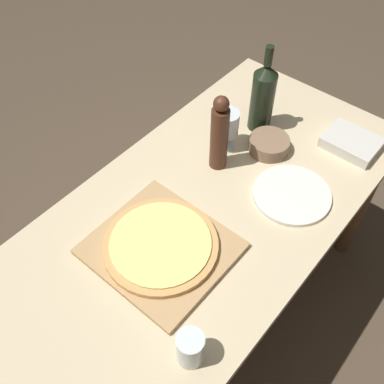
{
  "coord_description": "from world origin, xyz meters",
  "views": [
    {
      "loc": [
        0.54,
        -0.69,
        1.88
      ],
      "look_at": [
        -0.04,
        0.0,
        0.81
      ],
      "focal_mm": 42.0,
      "sensor_mm": 36.0,
      "label": 1
    }
  ],
  "objects_px": {
    "wine_bottle": "(263,96)",
    "pizza": "(162,245)",
    "pepper_mill": "(219,134)",
    "wine_glass": "(226,124)",
    "small_bowl": "(269,145)"
  },
  "relations": [
    {
      "from": "wine_bottle",
      "to": "pizza",
      "type": "bearing_deg",
      "value": -81.47
    },
    {
      "from": "pizza",
      "to": "pepper_mill",
      "type": "relative_size",
      "value": 1.17
    },
    {
      "from": "wine_bottle",
      "to": "wine_glass",
      "type": "xyz_separation_m",
      "value": [
        -0.03,
        -0.17,
        -0.03
      ]
    },
    {
      "from": "pepper_mill",
      "to": "wine_glass",
      "type": "xyz_separation_m",
      "value": [
        -0.04,
        0.09,
        -0.03
      ]
    },
    {
      "from": "wine_glass",
      "to": "small_bowl",
      "type": "height_order",
      "value": "wine_glass"
    },
    {
      "from": "pizza",
      "to": "wine_glass",
      "type": "distance_m",
      "value": 0.5
    },
    {
      "from": "pepper_mill",
      "to": "wine_glass",
      "type": "relative_size",
      "value": 1.91
    },
    {
      "from": "wine_glass",
      "to": "small_bowl",
      "type": "bearing_deg",
      "value": 32.67
    },
    {
      "from": "wine_glass",
      "to": "small_bowl",
      "type": "distance_m",
      "value": 0.17
    },
    {
      "from": "pizza",
      "to": "small_bowl",
      "type": "relative_size",
      "value": 2.39
    },
    {
      "from": "wine_bottle",
      "to": "small_bowl",
      "type": "height_order",
      "value": "wine_bottle"
    },
    {
      "from": "pepper_mill",
      "to": "small_bowl",
      "type": "distance_m",
      "value": 0.23
    },
    {
      "from": "pizza",
      "to": "pepper_mill",
      "type": "xyz_separation_m",
      "value": [
        -0.09,
        0.39,
        0.11
      ]
    },
    {
      "from": "wine_bottle",
      "to": "pepper_mill",
      "type": "relative_size",
      "value": 1.16
    },
    {
      "from": "wine_bottle",
      "to": "wine_glass",
      "type": "height_order",
      "value": "wine_bottle"
    }
  ]
}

